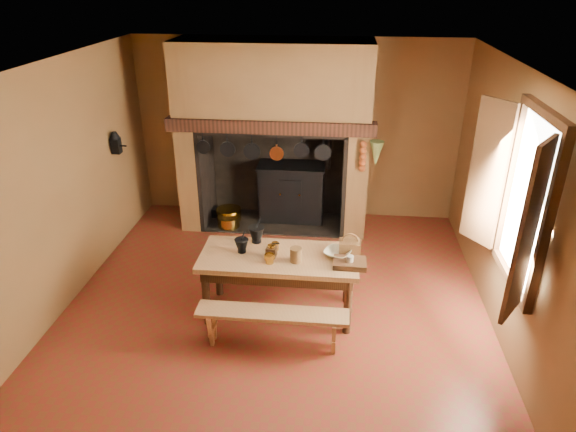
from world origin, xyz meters
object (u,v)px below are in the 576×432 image
object	(u,v)px
iron_range	(292,191)
work_table	(279,265)
wicker_basket	(350,246)
mixing_bowl	(337,253)
bench_front	(272,320)
coffee_grinder	(272,251)

from	to	relation	value
iron_range	work_table	bearing A→B (deg)	-87.76
iron_range	wicker_basket	distance (m)	2.53
work_table	mixing_bowl	distance (m)	0.67
bench_front	mixing_bowl	size ratio (longest dim) A/B	5.47
work_table	mixing_bowl	size ratio (longest dim) A/B	6.06
iron_range	wicker_basket	size ratio (longest dim) A/B	6.60
iron_range	bench_front	bearing A→B (deg)	-88.20
coffee_grinder	wicker_basket	size ratio (longest dim) A/B	0.71
work_table	mixing_bowl	xyz separation A→B (m)	(0.65, 0.05, 0.16)
wicker_basket	bench_front	bearing A→B (deg)	-135.02
mixing_bowl	wicker_basket	xyz separation A→B (m)	(0.14, 0.11, 0.04)
bench_front	coffee_grinder	xyz separation A→B (m)	(-0.08, 0.60, 0.50)
coffee_grinder	mixing_bowl	size ratio (longest dim) A/B	0.59
bench_front	wicker_basket	xyz separation A→B (m)	(0.79, 0.79, 0.51)
work_table	wicker_basket	xyz separation A→B (m)	(0.79, 0.17, 0.20)
work_table	bench_front	world-z (taller)	work_table
iron_range	work_table	world-z (taller)	iron_range
work_table	wicker_basket	world-z (taller)	wicker_basket
bench_front	mixing_bowl	bearing A→B (deg)	45.96
work_table	coffee_grinder	size ratio (longest dim) A/B	10.32
coffee_grinder	mixing_bowl	world-z (taller)	coffee_grinder
iron_range	mixing_bowl	xyz separation A→B (m)	(0.75, -2.45, 0.32)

